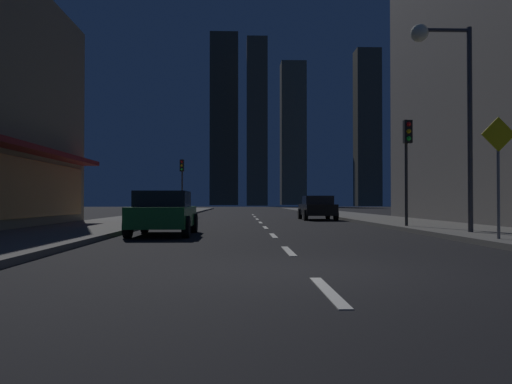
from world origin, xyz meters
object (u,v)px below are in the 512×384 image
traffic_light_near_right (407,149)px  street_lamp_right (444,77)px  car_parked_far (317,208)px  car_parked_near (164,213)px  fire_hydrant_far_left (144,215)px  traffic_light_far_left (182,174)px  pedestrian_crossing_sign (498,167)px

traffic_light_near_right → street_lamp_right: 4.44m
car_parked_far → street_lamp_right: 15.80m
car_parked_near → street_lamp_right: street_lamp_right is taller
car_parked_near → fire_hydrant_far_left: bearing=104.2°
street_lamp_right → car_parked_near: bearing=173.5°
car_parked_near → street_lamp_right: size_ratio=0.64×
car_parked_near → fire_hydrant_far_left: car_parked_near is taller
traffic_light_far_left → pedestrian_crossing_sign: traffic_light_far_left is taller
street_lamp_right → pedestrian_crossing_sign: size_ratio=2.09×
fire_hydrant_far_left → traffic_light_near_right: (11.40, -6.08, 2.74)m
car_parked_far → traffic_light_far_left: 12.76m
pedestrian_crossing_sign → car_parked_far: bearing=96.3°
fire_hydrant_far_left → traffic_light_near_right: size_ratio=0.16×
fire_hydrant_far_left → traffic_light_near_right: traffic_light_near_right is taller
traffic_light_near_right → pedestrian_crossing_sign: (0.10, -7.00, -1.18)m
car_parked_far → street_lamp_right: size_ratio=0.64×
pedestrian_crossing_sign → fire_hydrant_far_left: bearing=131.3°
traffic_light_near_right → pedestrian_crossing_sign: bearing=-89.2°
fire_hydrant_far_left → pedestrian_crossing_sign: (11.50, -13.08, 1.56)m
street_lamp_right → car_parked_far: bearing=96.7°
traffic_light_far_left → street_lamp_right: 26.15m
pedestrian_crossing_sign → street_lamp_right: bearing=94.2°
fire_hydrant_far_left → pedestrian_crossing_sign: size_ratio=0.21×
fire_hydrant_far_left → street_lamp_right: street_lamp_right is taller
car_parked_far → traffic_light_far_left: traffic_light_far_left is taller
street_lamp_right → pedestrian_crossing_sign: bearing=-85.8°
car_parked_near → traffic_light_far_left: size_ratio=1.01×
fire_hydrant_far_left → pedestrian_crossing_sign: 17.49m
traffic_light_near_right → street_lamp_right: bearing=-91.7°
car_parked_near → car_parked_far: size_ratio=1.00×
traffic_light_far_left → car_parked_near: bearing=-85.2°
traffic_light_near_right → traffic_light_far_left: (-11.00, 19.68, 0.00)m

